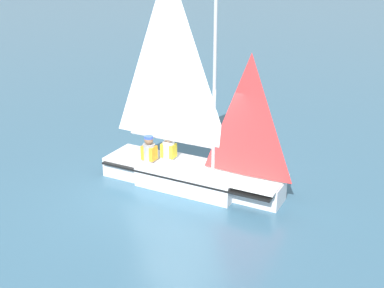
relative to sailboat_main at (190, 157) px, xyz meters
The scene contains 4 objects.
ground_plane 0.75m from the sailboat_main, ahead, with size 260.00×260.00×0.00m, color #38607A.
sailboat_main is the anchor object (origin of this frame).
sailor_helm 0.73m from the sailboat_main, behind, with size 0.38×0.34×1.16m.
sailor_crew 1.08m from the sailboat_main, 161.02° to the right, with size 0.38×0.34×1.16m.
Camera 1 is at (6.38, -8.56, 5.29)m, focal length 45.00 mm.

